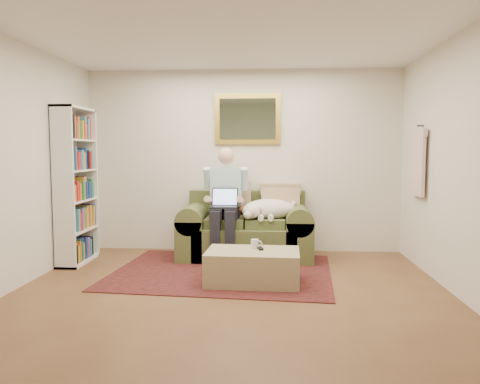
# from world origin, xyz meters

# --- Properties ---
(room_shell) EXTENTS (4.51, 5.00, 2.61)m
(room_shell) POSITION_xyz_m (0.00, 0.35, 1.30)
(room_shell) COLOR brown
(room_shell) RESTS_ON ground
(rug) EXTENTS (2.71, 2.24, 0.01)m
(rug) POSITION_xyz_m (-0.17, 1.23, 0.01)
(rug) COLOR black
(rug) RESTS_ON room_shell
(sofa) EXTENTS (1.77, 0.90, 1.06)m
(sofa) POSITION_xyz_m (0.07, 2.02, 0.31)
(sofa) COLOR #4C4E29
(sofa) RESTS_ON room_shell
(seated_man) EXTENTS (0.58, 0.83, 1.49)m
(seated_man) POSITION_xyz_m (-0.20, 1.86, 0.74)
(seated_man) COLOR #8CC8D8
(seated_man) RESTS_ON sofa
(laptop) EXTENTS (0.34, 0.27, 0.25)m
(laptop) POSITION_xyz_m (-0.20, 1.79, 0.78)
(laptop) COLOR black
(laptop) RESTS_ON seated_man
(sleeping_dog) EXTENTS (0.73, 0.46, 0.27)m
(sleeping_dog) POSITION_xyz_m (0.39, 1.93, 0.68)
(sleeping_dog) COLOR white
(sleeping_dog) RESTS_ON sofa
(ottoman) EXTENTS (1.02, 0.67, 0.36)m
(ottoman) POSITION_xyz_m (0.22, 0.76, 0.18)
(ottoman) COLOR tan
(ottoman) RESTS_ON room_shell
(coffee_mug) EXTENTS (0.08, 0.08, 0.10)m
(coffee_mug) POSITION_xyz_m (0.23, 0.89, 0.41)
(coffee_mug) COLOR white
(coffee_mug) RESTS_ON ottoman
(tv_remote) EXTENTS (0.08, 0.16, 0.02)m
(tv_remote) POSITION_xyz_m (0.29, 0.83, 0.37)
(tv_remote) COLOR black
(tv_remote) RESTS_ON ottoman
(bookshelf) EXTENTS (0.28, 0.80, 2.00)m
(bookshelf) POSITION_xyz_m (-2.10, 1.60, 1.00)
(bookshelf) COLOR white
(bookshelf) RESTS_ON room_shell
(wall_mirror) EXTENTS (0.94, 0.04, 0.72)m
(wall_mirror) POSITION_xyz_m (0.07, 2.47, 1.90)
(wall_mirror) COLOR gold
(wall_mirror) RESTS_ON room_shell
(hanging_shirt) EXTENTS (0.06, 0.52, 0.90)m
(hanging_shirt) POSITION_xyz_m (2.19, 1.60, 1.35)
(hanging_shirt) COLOR beige
(hanging_shirt) RESTS_ON room_shell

